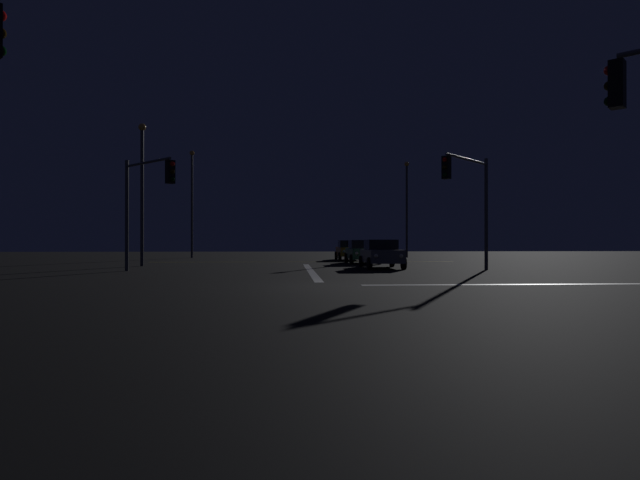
% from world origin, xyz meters
% --- Properties ---
extents(ground, '(120.00, 120.00, 0.10)m').
position_xyz_m(ground, '(0.00, 0.00, -0.05)').
color(ground, black).
extents(stop_line_north, '(0.35, 14.99, 0.01)m').
position_xyz_m(stop_line_north, '(0.00, 8.73, 0.00)').
color(stop_line_north, white).
rests_on(stop_line_north, ground).
extents(centre_line_ns, '(22.00, 0.15, 0.01)m').
position_xyz_m(centre_line_ns, '(0.00, 20.33, 0.00)').
color(centre_line_ns, yellow).
rests_on(centre_line_ns, ground).
extents(crosswalk_bar_east, '(14.99, 0.40, 0.01)m').
position_xyz_m(crosswalk_bar_east, '(8.83, 0.00, 0.00)').
color(crosswalk_bar_east, white).
rests_on(crosswalk_bar_east, ground).
extents(sedan_gray, '(2.02, 4.33, 1.57)m').
position_xyz_m(sedan_gray, '(4.02, 11.28, 0.80)').
color(sedan_gray, slate).
rests_on(sedan_gray, ground).
extents(sedan_green, '(2.02, 4.33, 1.57)m').
position_xyz_m(sedan_green, '(3.84, 17.55, 0.80)').
color(sedan_green, '#14512D').
rests_on(sedan_green, ground).
extents(sedan_orange, '(2.02, 4.33, 1.57)m').
position_xyz_m(sedan_orange, '(3.75, 24.31, 0.80)').
color(sedan_orange, '#C66014').
rests_on(sedan_orange, ground).
extents(traffic_signal_ne, '(3.35, 3.35, 5.77)m').
position_xyz_m(traffic_signal_ne, '(7.78, 7.78, 4.01)').
color(traffic_signal_ne, '#4C4C51').
rests_on(traffic_signal_ne, ground).
extents(traffic_signal_nw, '(3.06, 3.06, 5.51)m').
position_xyz_m(traffic_signal_nw, '(-7.88, 7.88, 3.81)').
color(traffic_signal_nw, '#4C4C51').
rests_on(traffic_signal_nw, ground).
extents(streetlamp_left_far, '(0.44, 0.44, 9.70)m').
position_xyz_m(streetlamp_left_far, '(-9.83, 30.33, 5.55)').
color(streetlamp_left_far, '#424247').
rests_on(streetlamp_left_far, ground).
extents(streetlamp_right_far, '(0.44, 0.44, 8.88)m').
position_xyz_m(streetlamp_right_far, '(9.83, 30.33, 5.13)').
color(streetlamp_right_far, '#424247').
rests_on(streetlamp_right_far, ground).
extents(streetlamp_left_near, '(0.44, 0.44, 8.51)m').
position_xyz_m(streetlamp_left_near, '(-9.83, 14.33, 4.94)').
color(streetlamp_left_near, '#424247').
rests_on(streetlamp_left_near, ground).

